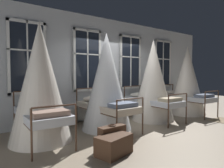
{
  "coord_description": "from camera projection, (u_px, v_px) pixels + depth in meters",
  "views": [
    {
      "loc": [
        -3.78,
        -4.17,
        1.44
      ],
      "look_at": [
        -0.7,
        0.15,
        1.17
      ],
      "focal_mm": 31.95,
      "sensor_mm": 36.0,
      "label": 1
    }
  ],
  "objects": [
    {
      "name": "cot_first",
      "position": [
        40.0,
        84.0,
        4.22
      ],
      "size": [
        1.31,
        1.92,
        2.56
      ],
      "rotation": [
        0.0,
        0.0,
        1.55
      ],
      "color": "#4C3323",
      "rests_on": "ground"
    },
    {
      "name": "suitcase_dark",
      "position": [
        112.0,
        137.0,
        3.85
      ],
      "size": [
        0.57,
        0.24,
        0.47
      ],
      "rotation": [
        0.0,
        0.0,
        0.05
      ],
      "color": "#472D1E",
      "rests_on": "ground"
    },
    {
      "name": "back_wall_with_windows",
      "position": [
        109.0,
        69.0,
        6.64
      ],
      "size": [
        9.4,
        0.1,
        3.23
      ],
      "primitive_type": "cube",
      "color": "silver",
      "rests_on": "ground"
    },
    {
      "name": "rug_fourth",
      "position": [
        222.0,
        120.0,
        6.19
      ],
      "size": [
        0.83,
        0.6,
        0.01
      ],
      "primitive_type": "cube",
      "rotation": [
        0.0,
        0.0,
        -0.05
      ],
      "color": "#8E7A5B",
      "rests_on": "ground"
    },
    {
      "name": "cot_second",
      "position": [
        106.0,
        83.0,
        5.2
      ],
      "size": [
        1.31,
        1.92,
        2.51
      ],
      "rotation": [
        0.0,
        0.0,
        1.6
      ],
      "color": "#4C3323",
      "rests_on": "ground"
    },
    {
      "name": "window_bank",
      "position": [
        111.0,
        84.0,
        6.57
      ],
      "size": [
        6.1,
        0.1,
        2.72
      ],
      "color": "black",
      "rests_on": "ground"
    },
    {
      "name": "cot_third",
      "position": [
        153.0,
        81.0,
        6.21
      ],
      "size": [
        1.31,
        1.9,
        2.5
      ],
      "rotation": [
        0.0,
        0.0,
        1.56
      ],
      "color": "#4C3323",
      "rests_on": "ground"
    },
    {
      "name": "cot_fourth",
      "position": [
        187.0,
        81.0,
        7.18
      ],
      "size": [
        1.31,
        1.91,
        2.43
      ],
      "rotation": [
        0.0,
        0.0,
        1.55
      ],
      "color": "#4C3323",
      "rests_on": "ground"
    },
    {
      "name": "ground",
      "position": [
        135.0,
        125.0,
        5.65
      ],
      "size": [
        19.41,
        19.41,
        0.0
      ],
      "primitive_type": "plane",
      "color": "gray"
    },
    {
      "name": "travel_trunk",
      "position": [
        114.0,
        145.0,
        3.56
      ],
      "size": [
        0.72,
        0.55,
        0.35
      ],
      "primitive_type": "cube",
      "rotation": [
        0.0,
        0.0,
        0.26
      ],
      "color": "#472D1E",
      "rests_on": "ground"
    }
  ]
}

